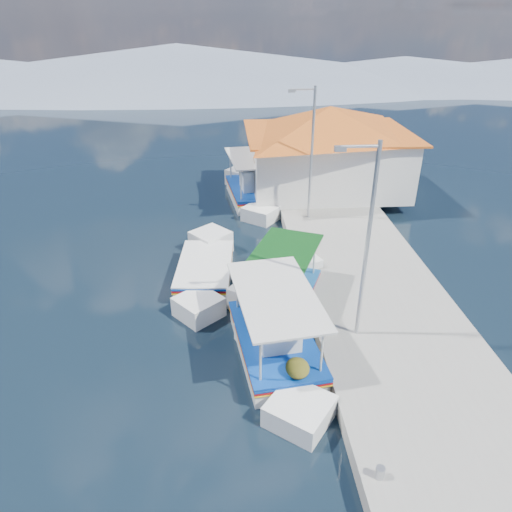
{
  "coord_description": "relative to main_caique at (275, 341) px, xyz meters",
  "views": [
    {
      "loc": [
        0.7,
        -9.42,
        9.48
      ],
      "look_at": [
        1.74,
        5.75,
        1.3
      ],
      "focal_mm": 32.83,
      "sensor_mm": 36.0,
      "label": 1
    }
  ],
  "objects": [
    {
      "name": "bollards",
      "position": [
        1.75,
        3.43,
        0.18
      ],
      "size": [
        0.2,
        17.2,
        0.3
      ],
      "color": "#A5A8AD",
      "rests_on": "quay"
    },
    {
      "name": "mountain_ridge",
      "position": [
        4.49,
        54.18,
        1.57
      ],
      "size": [
        171.4,
        96.0,
        5.5
      ],
      "color": "slate",
      "rests_on": "ground"
    },
    {
      "name": "lamp_post_far",
      "position": [
        2.46,
        9.18,
        3.38
      ],
      "size": [
        1.21,
        0.14,
        6.0
      ],
      "color": "#A5A8AD",
      "rests_on": "quay"
    },
    {
      "name": "ground",
      "position": [
        -2.05,
        -1.82,
        -0.47
      ],
      "size": [
        160.0,
        160.0,
        0.0
      ],
      "primitive_type": "plane",
      "color": "black",
      "rests_on": "ground"
    },
    {
      "name": "lamp_post_near",
      "position": [
        2.46,
        0.18,
        3.38
      ],
      "size": [
        1.21,
        0.14,
        6.0
      ],
      "color": "#A5A8AD",
      "rests_on": "quay"
    },
    {
      "name": "quay",
      "position": [
        3.85,
        4.18,
        -0.22
      ],
      "size": [
        5.0,
        44.0,
        0.5
      ],
      "primitive_type": "cube",
      "color": "gray",
      "rests_on": "ground"
    },
    {
      "name": "main_caique",
      "position": [
        0.0,
        0.0,
        0.0
      ],
      "size": [
        2.83,
        7.39,
        2.46
      ],
      "rotation": [
        0.0,
        0.0,
        -0.14
      ],
      "color": "silver",
      "rests_on": "ground"
    },
    {
      "name": "caique_green_canopy",
      "position": [
        0.49,
        2.58,
        -0.11
      ],
      "size": [
        3.56,
        5.99,
        2.44
      ],
      "rotation": [
        0.0,
        0.0,
        0.41
      ],
      "color": "silver",
      "rests_on": "ground"
    },
    {
      "name": "harbor_building",
      "position": [
        4.15,
        13.18,
        2.3
      ],
      "size": [
        10.49,
        10.49,
        4.4
      ],
      "color": "silver",
      "rests_on": "quay"
    },
    {
      "name": "caique_far",
      "position": [
        0.07,
        12.91,
        0.02
      ],
      "size": [
        2.86,
        7.6,
        2.68
      ],
      "rotation": [
        0.0,
        0.0,
        -0.13
      ],
      "color": "silver",
      "rests_on": "ground"
    },
    {
      "name": "caique_blue_hull",
      "position": [
        -2.24,
        4.58,
        -0.15
      ],
      "size": [
        2.28,
        6.71,
        1.2
      ],
      "rotation": [
        0.0,
        0.0,
        0.07
      ],
      "color": "silver",
      "rests_on": "ground"
    }
  ]
}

